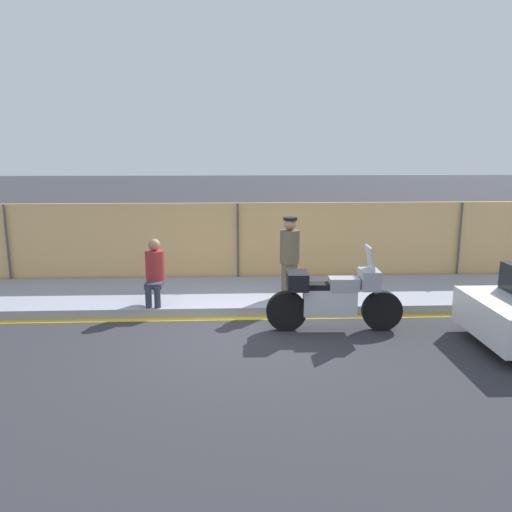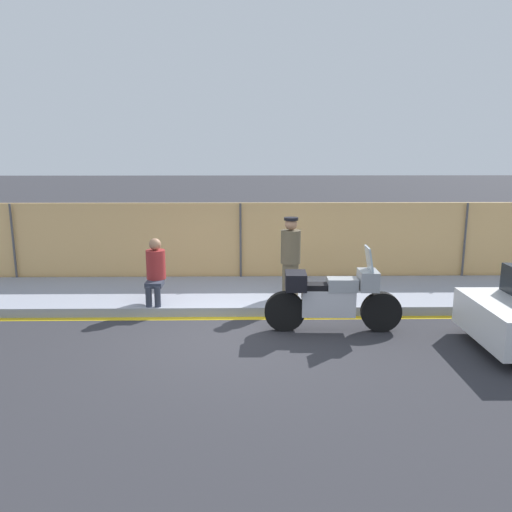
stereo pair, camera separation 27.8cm
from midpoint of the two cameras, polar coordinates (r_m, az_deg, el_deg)
The scene contains 7 objects.
ground_plane at distance 8.64m, azimuth -2.74°, elevation -9.27°, with size 120.00×120.00×0.00m, color #2D2D33.
sidewalk at distance 10.81m, azimuth -2.72°, elevation -4.42°, with size 39.70×2.48×0.18m.
curb_paint_stripe at distance 9.56m, azimuth -2.73°, elevation -7.14°, with size 39.70×0.18×0.01m.
storefront_fence at distance 11.90m, azimuth -2.76°, elevation 1.45°, with size 37.71×0.17×1.94m.
motorcycle at distance 8.86m, azimuth 7.93°, elevation -4.64°, with size 2.41×0.54×1.52m.
officer_standing at distance 10.27m, azimuth 3.10°, elevation -0.01°, with size 0.41×0.41×1.63m.
person_seated_on_curb at distance 9.99m, azimuth -12.29°, elevation -1.37°, with size 0.38×0.66×1.27m.
Camera 1 is at (-0.09, -8.06, 3.11)m, focal length 35.00 mm.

